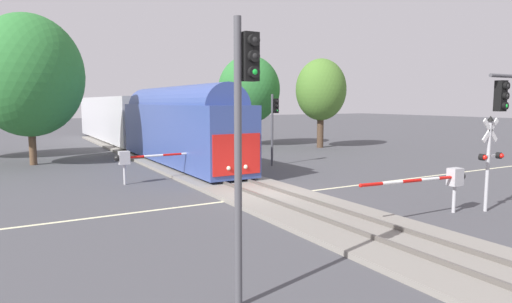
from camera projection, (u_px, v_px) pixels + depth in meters
name	position (u px, v px, depth m)	size (l,w,h in m)	color
ground_plane	(265.00, 197.00, 20.65)	(220.00, 220.00, 0.00)	#47474C
road_centre_stripe	(265.00, 196.00, 20.65)	(44.00, 0.20, 0.01)	beige
railway_track	(265.00, 195.00, 20.64)	(4.40, 80.00, 0.32)	gray
commuter_train	(138.00, 120.00, 39.46)	(3.04, 41.63, 5.16)	#384C93
crossing_gate_near	(445.00, 179.00, 17.22)	(5.60, 0.40, 1.80)	#B7B7BC
crossing_signal_mast	(489.00, 153.00, 17.59)	(1.36, 0.44, 3.87)	#B2B2B7
crossing_gate_far	(137.00, 158.00, 23.80)	(5.91, 0.40, 1.80)	#B7B7BC
traffic_signal_far_side	(274.00, 118.00, 30.38)	(0.53, 0.38, 4.93)	#4C4C51
traffic_signal_near_left	(244.00, 117.00, 9.18)	(0.53, 0.38, 6.14)	#4C4C51
oak_far_right	(249.00, 90.00, 43.77)	(6.13, 6.13, 8.96)	#4C3828
oak_behind_train	(29.00, 76.00, 30.35)	(7.33, 7.33, 10.41)	brown
maple_right_background	(321.00, 90.00, 42.14)	(4.81, 4.81, 8.50)	#4C3828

